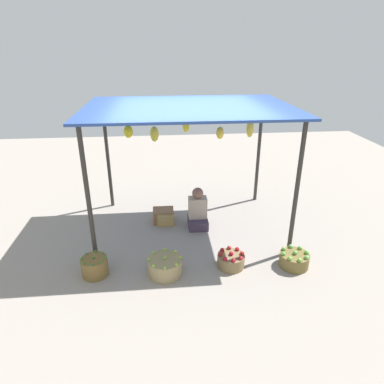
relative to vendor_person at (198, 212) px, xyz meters
name	(u,v)px	position (x,y,z in m)	size (l,w,h in m)	color
ground_plane	(189,226)	(-0.16, 0.01, -0.30)	(14.00, 14.00, 0.00)	gray
market_stall_structure	(189,116)	(-0.16, 0.01, 1.80)	(3.44, 2.42, 2.26)	#38332D
vendor_person	(198,212)	(0.00, 0.00, 0.00)	(0.36, 0.44, 0.78)	#44344A
basket_green_chilies	(95,266)	(-1.70, -1.33, -0.15)	(0.39, 0.39, 0.32)	brown
basket_limes	(165,266)	(-0.65, -1.41, -0.17)	(0.52, 0.52, 0.30)	#98855A
basket_red_apples	(231,260)	(0.38, -1.32, -0.19)	(0.42, 0.42, 0.27)	olive
basket_green_apples	(294,260)	(1.36, -1.41, -0.18)	(0.46, 0.46, 0.28)	brown
wooden_crate_near_vendor	(163,215)	(-0.65, 0.25, -0.17)	(0.40, 0.30, 0.25)	#936946
wooden_crate_stacked_rear	(166,219)	(-0.61, 0.13, -0.19)	(0.33, 0.25, 0.22)	#AA894F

